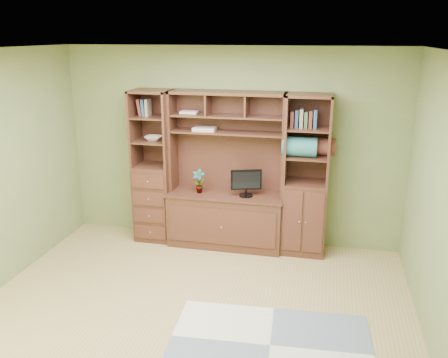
% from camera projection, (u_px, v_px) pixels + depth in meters
% --- Properties ---
extents(room, '(4.60, 4.10, 2.64)m').
position_uv_depth(room, '(188.00, 195.00, 4.42)').
color(room, tan).
rests_on(room, ground).
extents(center_hutch, '(1.54, 0.53, 2.05)m').
position_uv_depth(center_hutch, '(226.00, 172.00, 6.12)').
color(center_hutch, '#462518').
rests_on(center_hutch, ground).
extents(left_tower, '(0.50, 0.45, 2.05)m').
position_uv_depth(left_tower, '(154.00, 167.00, 6.36)').
color(left_tower, '#462518').
rests_on(left_tower, ground).
extents(right_tower, '(0.55, 0.45, 2.05)m').
position_uv_depth(right_tower, '(306.00, 176.00, 5.94)').
color(right_tower, '#462518').
rests_on(right_tower, ground).
extents(rug, '(1.93, 1.35, 0.01)m').
position_uv_depth(rug, '(270.00, 346.00, 4.34)').
color(rug, '#9EA3A3').
rests_on(rug, ground).
extents(monitor, '(0.43, 0.29, 0.49)m').
position_uv_depth(monitor, '(246.00, 178.00, 6.04)').
color(monitor, black).
rests_on(monitor, center_hutch).
extents(orchid, '(0.17, 0.11, 0.32)m').
position_uv_depth(orchid, '(199.00, 181.00, 6.20)').
color(orchid, '#AD643A').
rests_on(orchid, center_hutch).
extents(magazines, '(0.28, 0.21, 0.04)m').
position_uv_depth(magazines, '(205.00, 129.00, 6.11)').
color(magazines, beige).
rests_on(magazines, center_hutch).
extents(bowl, '(0.23, 0.23, 0.06)m').
position_uv_depth(bowl, '(153.00, 138.00, 6.24)').
color(bowl, white).
rests_on(bowl, left_tower).
extents(blanket_teal, '(0.42, 0.24, 0.24)m').
position_uv_depth(blanket_teal, '(300.00, 147.00, 5.80)').
color(blanket_teal, '#286B6B').
rests_on(blanket_teal, right_tower).
extents(blanket_red, '(0.39, 0.22, 0.22)m').
position_uv_depth(blanket_red, '(319.00, 146.00, 5.88)').
color(blanket_red, brown).
rests_on(blanket_red, right_tower).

